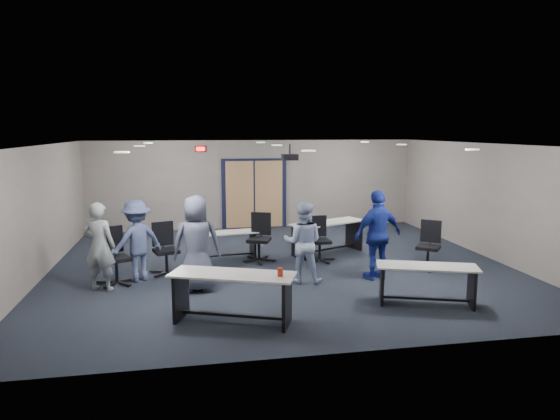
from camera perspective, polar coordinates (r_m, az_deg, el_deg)
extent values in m
plane|color=black|center=(11.25, 0.10, -6.39)|extent=(10.00, 10.00, 0.00)
cube|color=gray|center=(15.37, -2.99, 2.94)|extent=(10.00, 0.04, 2.70)
cube|color=gray|center=(6.68, 7.25, -5.39)|extent=(10.00, 0.04, 2.70)
cube|color=gray|center=(11.19, -25.95, -0.33)|extent=(0.04, 9.00, 2.70)
cube|color=gray|center=(12.85, 22.59, 1.01)|extent=(0.04, 9.00, 2.70)
cube|color=silver|center=(10.84, 0.10, 7.49)|extent=(10.00, 9.00, 0.04)
cube|color=black|center=(15.38, -2.97, 1.81)|extent=(2.00, 0.06, 2.20)
cube|color=tan|center=(15.31, -4.63, 1.76)|extent=(0.85, 0.04, 2.05)
cube|color=tan|center=(15.42, -1.30, 1.85)|extent=(0.85, 0.04, 2.05)
cube|color=black|center=(15.12, -9.07, 6.91)|extent=(0.32, 0.05, 0.18)
cube|color=#FF0C0C|center=(15.09, -9.06, 6.91)|extent=(0.26, 0.02, 0.12)
cylinder|color=black|center=(11.39, 1.13, 6.97)|extent=(0.04, 0.04, 0.24)
cube|color=black|center=(11.40, 1.13, 6.06)|extent=(0.35, 0.30, 0.14)
cylinder|color=black|center=(11.25, 1.28, 6.02)|extent=(0.08, 0.03, 0.08)
cube|color=beige|center=(7.90, -5.45, -7.35)|extent=(2.06, 1.32, 0.03)
cube|color=black|center=(8.30, -11.26, -9.54)|extent=(0.27, 0.58, 0.76)
cube|color=black|center=(7.83, 0.81, -10.51)|extent=(0.27, 0.58, 0.76)
cube|color=black|center=(8.12, -5.38, -11.88)|extent=(1.64, 0.69, 0.04)
cylinder|color=red|center=(7.71, 0.02, -7.11)|extent=(0.09, 0.09, 0.13)
cube|color=beige|center=(9.05, 16.47, -6.20)|extent=(1.80, 1.09, 0.03)
cube|color=black|center=(9.07, 11.56, -8.26)|extent=(0.21, 0.51, 0.67)
cube|color=black|center=(9.28, 21.07, -8.28)|extent=(0.21, 0.51, 0.67)
cube|color=black|center=(9.22, 16.30, -9.71)|extent=(1.45, 0.54, 0.04)
cube|color=beige|center=(11.76, -6.47, -2.60)|extent=(1.64, 0.72, 0.03)
cube|color=black|center=(11.71, -9.85, -4.34)|extent=(0.10, 0.49, 0.62)
cube|color=black|center=(11.98, -3.12, -3.91)|extent=(0.10, 0.49, 0.62)
cube|color=black|center=(11.88, -6.43, -5.17)|extent=(1.41, 0.22, 0.04)
cube|color=beige|center=(12.25, 5.50, -1.45)|extent=(2.03, 1.36, 0.03)
cube|color=black|center=(11.81, 2.24, -3.75)|extent=(0.28, 0.56, 0.75)
cube|color=black|center=(12.88, 8.44, -2.76)|extent=(0.28, 0.56, 0.75)
cube|color=black|center=(12.39, 5.46, -4.46)|extent=(1.60, 0.73, 0.04)
imported|color=#8F989C|center=(9.98, -19.94, -3.94)|extent=(0.72, 0.58, 1.70)
imported|color=#4F546C|center=(9.48, -9.48, -3.78)|extent=(0.90, 0.60, 1.83)
imported|color=#B1C2EA|center=(9.91, 2.65, -3.73)|extent=(0.94, 0.83, 1.62)
imported|color=navy|center=(10.29, 11.13, -2.80)|extent=(1.15, 0.70, 1.83)
imported|color=#485482|center=(10.39, -16.04, -3.40)|extent=(1.22, 1.08, 1.65)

